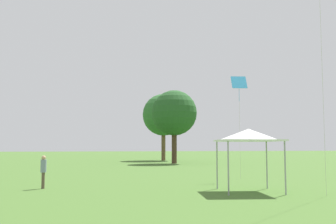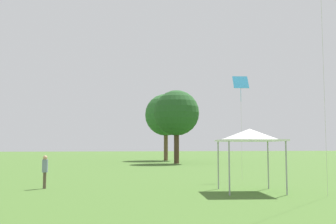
{
  "view_description": "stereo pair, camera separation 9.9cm",
  "coord_description": "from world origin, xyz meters",
  "px_view_note": "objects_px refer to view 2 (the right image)",
  "views": [
    {
      "loc": [
        -2.65,
        -4.81,
        2.2
      ],
      "look_at": [
        -0.05,
        7.57,
        3.29
      ],
      "focal_mm": 42.0,
      "sensor_mm": 36.0,
      "label": 1
    },
    {
      "loc": [
        -2.55,
        -4.83,
        2.2
      ],
      "look_at": [
        -0.05,
        7.57,
        3.29
      ],
      "focal_mm": 42.0,
      "sensor_mm": 36.0,
      "label": 2
    }
  ],
  "objects_px": {
    "canopy_tent": "(250,135)",
    "kite_1": "(241,84)",
    "person_standing_1": "(45,168)",
    "distant_tree_0": "(176,113)",
    "distant_tree_1": "(166,115)"
  },
  "relations": [
    {
      "from": "kite_1",
      "to": "distant_tree_0",
      "type": "relative_size",
      "value": 0.75
    },
    {
      "from": "distant_tree_0",
      "to": "person_standing_1",
      "type": "bearing_deg",
      "value": -115.96
    },
    {
      "from": "kite_1",
      "to": "distant_tree_0",
      "type": "distance_m",
      "value": 23.3
    },
    {
      "from": "person_standing_1",
      "to": "distant_tree_1",
      "type": "height_order",
      "value": "distant_tree_1"
    },
    {
      "from": "person_standing_1",
      "to": "canopy_tent",
      "type": "distance_m",
      "value": 10.55
    },
    {
      "from": "canopy_tent",
      "to": "kite_1",
      "type": "distance_m",
      "value": 7.92
    },
    {
      "from": "distant_tree_1",
      "to": "kite_1",
      "type": "bearing_deg",
      "value": -92.48
    },
    {
      "from": "distant_tree_1",
      "to": "canopy_tent",
      "type": "bearing_deg",
      "value": -95.3
    },
    {
      "from": "kite_1",
      "to": "distant_tree_1",
      "type": "height_order",
      "value": "distant_tree_1"
    },
    {
      "from": "person_standing_1",
      "to": "kite_1",
      "type": "bearing_deg",
      "value": 71.15
    },
    {
      "from": "kite_1",
      "to": "distant_tree_0",
      "type": "xyz_separation_m",
      "value": [
        0.8,
        23.29,
        -0.05
      ]
    },
    {
      "from": "canopy_tent",
      "to": "distant_tree_1",
      "type": "xyz_separation_m",
      "value": [
        3.73,
        40.19,
        4.14
      ]
    },
    {
      "from": "person_standing_1",
      "to": "distant_tree_0",
      "type": "height_order",
      "value": "distant_tree_0"
    },
    {
      "from": "person_standing_1",
      "to": "distant_tree_0",
      "type": "bearing_deg",
      "value": 120.14
    },
    {
      "from": "canopy_tent",
      "to": "distant_tree_0",
      "type": "distance_m",
      "value": 30.32
    }
  ]
}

